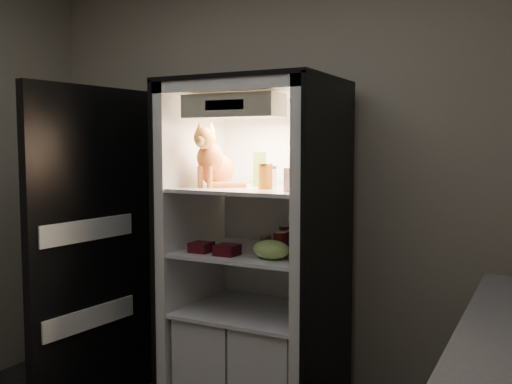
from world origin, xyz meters
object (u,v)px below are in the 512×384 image
grape_bag (271,250)px  soda_can_b (292,242)px  mayo_tub (269,176)px  condiment_jar (266,241)px  berry_box_left (201,247)px  salsa_jar (265,176)px  refrigerator (258,275)px  soda_can_a (285,237)px  soda_can_c (280,244)px  parmesan_shaker (259,169)px  tabby_cat (213,163)px  cream_carton (293,180)px  berry_box_right (227,250)px  pepper_jar (300,170)px

grape_bag → soda_can_b: bearing=75.2°
mayo_tub → condiment_jar: size_ratio=1.42×
berry_box_left → salsa_jar: bearing=19.1°
refrigerator → condiment_jar: bearing=32.1°
soda_can_a → soda_can_c: 0.24m
parmesan_shaker → soda_can_a: (0.14, 0.05, -0.38)m
tabby_cat → soda_can_a: tabby_cat is taller
refrigerator → soda_can_b: refrigerator is taller
mayo_tub → soda_can_c: bearing=-49.2°
condiment_jar → cream_carton: bearing=-40.3°
salsa_jar → grape_bag: 0.39m
soda_can_b → parmesan_shaker: bearing=159.1°
berry_box_left → berry_box_right: size_ratio=0.96×
refrigerator → tabby_cat: bearing=-153.8°
refrigerator → condiment_jar: size_ratio=23.07×
pepper_jar → cream_carton: pepper_jar is taller
refrigerator → soda_can_c: size_ratio=14.21×
salsa_jar → mayo_tub: bearing=109.0°
refrigerator → cream_carton: 0.66m
soda_can_c → grape_bag: size_ratio=0.67×
salsa_jar → parmesan_shaker: bearing=126.8°
soda_can_c → berry_box_right: (-0.27, -0.09, -0.04)m
parmesan_shaker → grape_bag: parmesan_shaker is taller
soda_can_c → berry_box_right: soda_can_c is taller
soda_can_c → mayo_tub: bearing=130.8°
refrigerator → salsa_jar: refrigerator is taller
soda_can_b → condiment_jar: size_ratio=1.58×
berry_box_left → condiment_jar: bearing=44.0°
grape_bag → cream_carton: bearing=15.6°
pepper_jar → berry_box_left: 0.68m
pepper_jar → cream_carton: (0.05, -0.20, -0.04)m
salsa_jar → pepper_jar: bearing=40.1°
salsa_jar → soda_can_c: salsa_jar is taller
parmesan_shaker → berry_box_right: 0.50m
salsa_jar → cream_carton: (0.19, -0.08, -0.01)m
pepper_jar → condiment_jar: 0.46m
soda_can_b → cream_carton: bearing=-65.9°
grape_bag → berry_box_right: grape_bag is taller
refrigerator → berry_box_left: bearing=-134.3°
soda_can_a → berry_box_left: 0.48m
parmesan_shaker → berry_box_right: parmesan_shaker is taller
tabby_cat → berry_box_right: tabby_cat is taller
mayo_tub → condiment_jar: bearing=-158.1°
parmesan_shaker → soda_can_a: size_ratio=1.48×
mayo_tub → condiment_jar: 0.37m
mayo_tub → berry_box_right: size_ratio=1.02×
soda_can_b → soda_can_c: size_ratio=0.97×
tabby_cat → soda_can_c: 0.60m
soda_can_b → berry_box_left: (-0.46, -0.17, -0.04)m
cream_carton → berry_box_right: bearing=-172.4°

